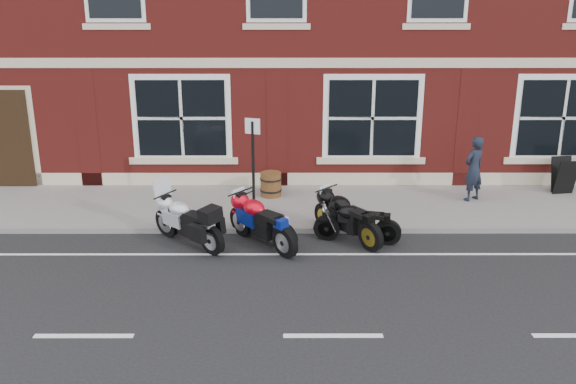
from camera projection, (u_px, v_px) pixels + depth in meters
name	position (u px, v px, depth m)	size (l,w,h in m)	color
ground	(323.00, 258.00, 13.11)	(80.00, 80.00, 0.00)	black
sidewalk	(317.00, 206.00, 15.94)	(30.00, 3.00, 0.12)	slate
kerb	(320.00, 230.00, 14.44)	(30.00, 0.16, 0.12)	slate
moto_touring_silver	(187.00, 219.00, 13.65)	(1.67, 1.52, 1.40)	black
moto_sport_red	(262.00, 220.00, 13.60)	(1.51, 1.80, 1.00)	black
moto_sport_black	(347.00, 215.00, 13.92)	(1.36, 1.82, 0.96)	black
moto_sport_silver	(263.00, 219.00, 13.86)	(1.46, 1.43, 0.87)	black
moto_naked_black	(356.00, 221.00, 13.78)	(1.87, 0.51, 0.85)	black
pedestrian_left	(474.00, 169.00, 15.95)	(0.60, 0.39, 1.65)	black
a_board_sign	(564.00, 176.00, 16.60)	(0.56, 0.37, 0.93)	black
barrel_planter	(271.00, 184.00, 16.42)	(0.56, 0.56, 0.62)	#4F2315
parking_sign	(253.00, 164.00, 14.21)	(0.33, 0.13, 2.44)	black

